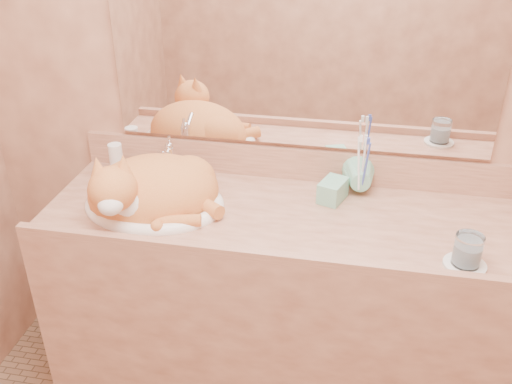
% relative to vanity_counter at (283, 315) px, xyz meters
% --- Properties ---
extents(wall_back, '(2.40, 0.02, 2.50)m').
position_rel_vanity_counter_xyz_m(wall_back, '(0.00, 0.28, 0.82)').
color(wall_back, '#8F5841').
rests_on(wall_back, ground).
extents(vanity_counter, '(1.60, 0.55, 0.85)m').
position_rel_vanity_counter_xyz_m(vanity_counter, '(0.00, 0.00, 0.00)').
color(vanity_counter, brown).
rests_on(vanity_counter, floor).
extents(mirror, '(1.30, 0.02, 0.80)m').
position_rel_vanity_counter_xyz_m(mirror, '(0.00, 0.26, 0.97)').
color(mirror, white).
rests_on(mirror, wall_back).
extents(sink_basin, '(0.51, 0.44, 0.14)m').
position_rel_vanity_counter_xyz_m(sink_basin, '(-0.44, -0.02, 0.50)').
color(sink_basin, white).
rests_on(sink_basin, vanity_counter).
extents(faucet, '(0.04, 0.11, 0.16)m').
position_rel_vanity_counter_xyz_m(faucet, '(-0.44, 0.16, 0.51)').
color(faucet, silver).
rests_on(faucet, vanity_counter).
extents(cat, '(0.55, 0.50, 0.24)m').
position_rel_vanity_counter_xyz_m(cat, '(-0.45, -0.04, 0.50)').
color(cat, '#C3652D').
rests_on(cat, sink_basin).
extents(soap_dispenser, '(0.09, 0.10, 0.16)m').
position_rel_vanity_counter_xyz_m(soap_dispenser, '(0.12, 0.08, 0.51)').
color(soap_dispenser, '#78C1A2').
rests_on(soap_dispenser, vanity_counter).
extents(toothbrush_cup, '(0.13, 0.13, 0.11)m').
position_rel_vanity_counter_xyz_m(toothbrush_cup, '(0.23, 0.16, 0.48)').
color(toothbrush_cup, '#78C1A2').
rests_on(toothbrush_cup, vanity_counter).
extents(toothbrushes, '(0.04, 0.04, 0.24)m').
position_rel_vanity_counter_xyz_m(toothbrushes, '(0.23, 0.16, 0.56)').
color(toothbrushes, white).
rests_on(toothbrushes, toothbrush_cup).
extents(saucer, '(0.12, 0.12, 0.01)m').
position_rel_vanity_counter_xyz_m(saucer, '(0.54, -0.18, 0.43)').
color(saucer, white).
rests_on(saucer, vanity_counter).
extents(water_glass, '(0.08, 0.08, 0.09)m').
position_rel_vanity_counter_xyz_m(water_glass, '(0.54, -0.18, 0.48)').
color(water_glass, white).
rests_on(water_glass, saucer).
extents(lotion_bottle, '(0.05, 0.05, 0.12)m').
position_rel_vanity_counter_xyz_m(lotion_bottle, '(-0.66, 0.17, 0.48)').
color(lotion_bottle, white).
rests_on(lotion_bottle, vanity_counter).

